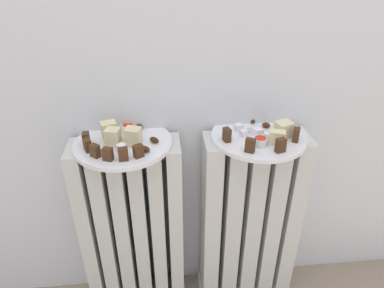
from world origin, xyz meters
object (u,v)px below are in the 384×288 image
jam_bowl_right (260,141)px  fork (253,134)px  radiator_left (133,232)px  jam_bowl_left (128,127)px  plate_right (258,137)px  radiator_right (249,224)px  plate_left (123,143)px

jam_bowl_right → fork: (-0.00, 0.06, -0.01)m
radiator_left → jam_bowl_left: 0.36m
plate_right → fork: size_ratio=3.06×
radiator_right → jam_bowl_left: size_ratio=17.31×
radiator_right → plate_right: size_ratio=2.39×
plate_left → jam_bowl_right: (0.37, -0.06, 0.02)m
radiator_left → plate_right: 0.51m
radiator_left → fork: size_ratio=7.30×
radiator_left → fork: (0.37, 0.00, 0.34)m
radiator_left → jam_bowl_right: jam_bowl_right is taller
jam_bowl_right → radiator_right: bearing=77.9°
plate_right → jam_bowl_left: 0.38m
jam_bowl_right → plate_right: bearing=77.9°
jam_bowl_right → radiator_left: bearing=171.1°
plate_right → jam_bowl_right: (-0.01, -0.06, 0.02)m
plate_left → radiator_right: bearing=0.0°
jam_bowl_right → fork: size_ratio=0.43×
jam_bowl_left → jam_bowl_right: bearing=-18.8°
jam_bowl_left → jam_bowl_right: jam_bowl_right is taller
jam_bowl_left → radiator_left: bearing=-99.2°
plate_left → fork: (0.37, 0.00, 0.01)m
plate_left → radiator_left: bearing=180.0°
fork → radiator_left: bearing=-179.8°
jam_bowl_left → plate_left: bearing=-99.2°
radiator_right → jam_bowl_right: jam_bowl_right is taller
radiator_left → radiator_right: same height
radiator_left → fork: 0.51m
radiator_right → plate_left: plate_left is taller
jam_bowl_right → jam_bowl_left: bearing=161.2°
plate_left → plate_right: size_ratio=1.00×
plate_right → jam_bowl_right: 0.06m
radiator_left → jam_bowl_right: (0.37, -0.06, 0.36)m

